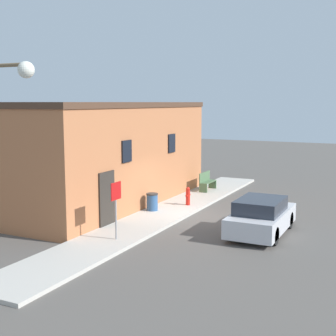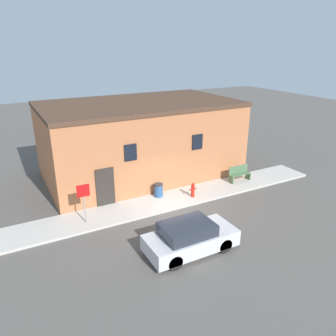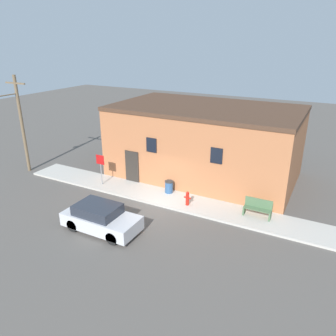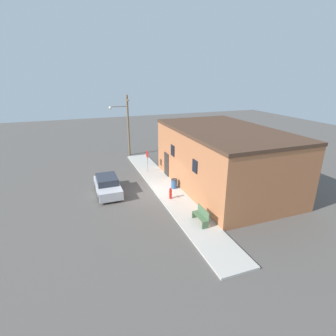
{
  "view_description": "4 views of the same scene",
  "coord_description": "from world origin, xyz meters",
  "px_view_note": "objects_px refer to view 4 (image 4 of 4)",
  "views": [
    {
      "loc": [
        -17.75,
        -7.76,
        4.81
      ],
      "look_at": [
        0.17,
        1.08,
        2.0
      ],
      "focal_mm": 50.0,
      "sensor_mm": 36.0,
      "label": 1
    },
    {
      "loc": [
        -7.58,
        -13.32,
        8.24
      ],
      "look_at": [
        0.17,
        1.08,
        2.0
      ],
      "focal_mm": 35.0,
      "sensor_mm": 36.0,
      "label": 2
    },
    {
      "loc": [
        8.33,
        -14.37,
        8.88
      ],
      "look_at": [
        0.17,
        1.08,
        2.0
      ],
      "focal_mm": 35.0,
      "sensor_mm": 36.0,
      "label": 3
    },
    {
      "loc": [
        17.95,
        -5.53,
        8.8
      ],
      "look_at": [
        0.17,
        1.08,
        2.0
      ],
      "focal_mm": 28.0,
      "sensor_mm": 36.0,
      "label": 4
    }
  ],
  "objects_px": {
    "bench": "(201,216)",
    "parked_car": "(108,185)",
    "stop_sign": "(147,158)",
    "utility_pole": "(126,123)",
    "fire_hydrant": "(170,193)",
    "trash_bin": "(174,183)"
  },
  "relations": [
    {
      "from": "stop_sign",
      "to": "trash_bin",
      "type": "distance_m",
      "value": 4.62
    },
    {
      "from": "fire_hydrant",
      "to": "stop_sign",
      "type": "distance_m",
      "value": 6.16
    },
    {
      "from": "fire_hydrant",
      "to": "parked_car",
      "type": "xyz_separation_m",
      "value": [
        -2.8,
        -4.18,
        0.11
      ]
    },
    {
      "from": "utility_pole",
      "to": "parked_car",
      "type": "height_order",
      "value": "utility_pole"
    },
    {
      "from": "utility_pole",
      "to": "parked_car",
      "type": "bearing_deg",
      "value": -20.87
    },
    {
      "from": "trash_bin",
      "to": "utility_pole",
      "type": "xyz_separation_m",
      "value": [
        -10.8,
        -1.46,
        3.25
      ]
    },
    {
      "from": "bench",
      "to": "parked_car",
      "type": "distance_m",
      "value": 8.14
    },
    {
      "from": "fire_hydrant",
      "to": "trash_bin",
      "type": "bearing_deg",
      "value": 150.09
    },
    {
      "from": "stop_sign",
      "to": "parked_car",
      "type": "bearing_deg",
      "value": -51.89
    },
    {
      "from": "stop_sign",
      "to": "utility_pole",
      "type": "height_order",
      "value": "utility_pole"
    },
    {
      "from": "trash_bin",
      "to": "parked_car",
      "type": "bearing_deg",
      "value": -102.27
    },
    {
      "from": "stop_sign",
      "to": "trash_bin",
      "type": "relative_size",
      "value": 2.65
    },
    {
      "from": "fire_hydrant",
      "to": "utility_pole",
      "type": "bearing_deg",
      "value": -177.76
    },
    {
      "from": "bench",
      "to": "parked_car",
      "type": "bearing_deg",
      "value": -144.27
    },
    {
      "from": "trash_bin",
      "to": "parked_car",
      "type": "relative_size",
      "value": 0.19
    },
    {
      "from": "stop_sign",
      "to": "fire_hydrant",
      "type": "bearing_deg",
      "value": -0.09
    },
    {
      "from": "stop_sign",
      "to": "bench",
      "type": "xyz_separation_m",
      "value": [
        9.89,
        0.56,
        -0.92
      ]
    },
    {
      "from": "trash_bin",
      "to": "parked_car",
      "type": "xyz_separation_m",
      "value": [
        -1.12,
        -5.15,
        0.15
      ]
    },
    {
      "from": "stop_sign",
      "to": "utility_pole",
      "type": "relative_size",
      "value": 0.3
    },
    {
      "from": "fire_hydrant",
      "to": "bench",
      "type": "height_order",
      "value": "bench"
    },
    {
      "from": "stop_sign",
      "to": "utility_pole",
      "type": "distance_m",
      "value": 6.79
    },
    {
      "from": "fire_hydrant",
      "to": "trash_bin",
      "type": "xyz_separation_m",
      "value": [
        -1.68,
        0.97,
        -0.04
      ]
    }
  ]
}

